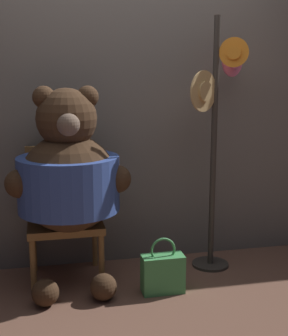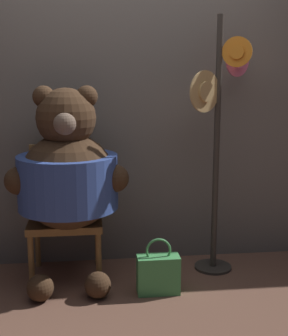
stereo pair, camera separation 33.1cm
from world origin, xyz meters
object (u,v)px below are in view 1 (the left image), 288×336
Objects in this scene: handbag_on_ground at (163,273)px; hat_display_rack at (216,135)px; chair at (64,209)px; teddy_bear at (69,177)px.

hat_display_rack is at bearing 35.66° from handbag_on_ground.
chair is at bearing 145.11° from handbag_on_ground.
hat_display_rack is at bearing 4.00° from teddy_bear.
chair reaches higher than handbag_on_ground.
handbag_on_ground is at bearing -24.69° from teddy_bear.
chair is at bearing 175.53° from hat_display_rack.
hat_display_rack reaches higher than handbag_on_ground.
handbag_on_ground is (-0.49, -0.35, -0.88)m from hat_display_rack.
chair is 1.23m from hat_display_rack.
teddy_bear reaches higher than handbag_on_ground.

